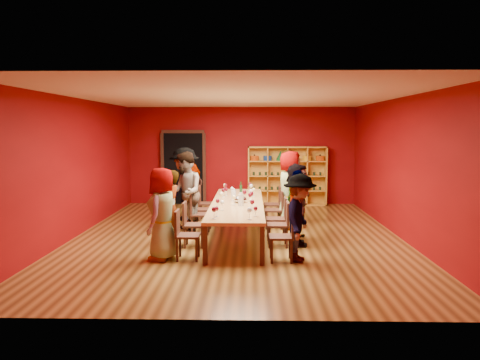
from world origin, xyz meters
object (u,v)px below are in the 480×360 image
chair_person_left_4 (204,201)px  person_left_0 (162,214)px  person_left_1 (170,208)px  person_right_3 (290,190)px  chair_person_right_4 (275,202)px  person_right_2 (297,202)px  wine_bottle (241,189)px  chair_person_left_3 (200,207)px  person_right_4 (290,186)px  chair_person_left_1 (190,222)px  chair_person_right_1 (282,222)px  person_right_0 (300,218)px  tasting_table (237,205)px  chair_person_left_2 (197,212)px  chair_person_left_0 (183,232)px  chair_person_right_2 (280,216)px  shelving_unit (287,173)px  chair_person_right_0 (286,233)px  person_right_1 (297,209)px  chair_person_right_3 (277,207)px  spittoon_bowl (240,199)px  person_left_3 (185,188)px  person_left_4 (190,185)px  person_left_2 (185,193)px

chair_person_left_4 → person_left_0: bearing=-95.8°
person_left_1 → chair_person_left_4: 2.75m
person_right_3 → chair_person_right_4: 0.98m
person_right_2 → wine_bottle: bearing=44.8°
chair_person_left_3 → person_right_4: 2.37m
chair_person_left_1 → chair_person_right_1: 1.82m
chair_person_left_3 → person_right_3: person_right_3 is taller
person_left_1 → person_right_0: person_right_0 is taller
tasting_table → chair_person_right_1: 1.26m
chair_person_left_2 → person_right_4: person_right_4 is taller
chair_person_left_0 → wine_bottle: wine_bottle is taller
person_left_0 → chair_person_left_3: 2.77m
tasting_table → person_right_4: person_right_4 is taller
chair_person_right_2 → wine_bottle: 1.96m
shelving_unit → person_right_3: person_right_3 is taller
chair_person_left_1 → person_right_4: 3.43m
chair_person_left_0 → person_left_1: size_ratio=0.58×
shelving_unit → chair_person_left_0: bearing=-110.6°
person_left_0 → person_right_2: person_left_0 is taller
shelving_unit → chair_person_right_0: bearing=-94.5°
chair_person_left_1 → person_right_2: 2.29m
shelving_unit → chair_person_left_1: size_ratio=2.70×
tasting_table → chair_person_left_4: (-0.91, 1.80, -0.20)m
person_right_1 → chair_person_left_4: bearing=31.4°
chair_person_left_4 → person_right_4: bearing=-2.7°
chair_person_right_1 → chair_person_right_2: same height
chair_person_right_3 → person_right_4: (0.38, 0.84, 0.40)m
person_left_0 → spittoon_bowl: bearing=155.2°
chair_person_left_2 → person_left_3: 0.87m
chair_person_left_0 → person_left_4: 3.67m
person_right_4 → tasting_table: bearing=158.9°
chair_person_right_2 → wine_bottle: wine_bottle is taller
chair_person_left_4 → person_right_3: size_ratio=0.49×
chair_person_right_0 → chair_person_right_1: same height
person_left_0 → person_right_4: 4.36m
shelving_unit → person_left_1: (-2.70, -5.22, -0.22)m
shelving_unit → spittoon_bowl: bearing=-107.1°
person_right_2 → person_right_4: size_ratio=0.90×
person_left_2 → chair_person_right_2: 2.17m
chair_person_left_2 → person_right_0: person_right_0 is taller
person_left_2 → person_right_4: bearing=105.4°
person_left_1 → person_left_4: (0.04, 2.71, 0.14)m
shelving_unit → wine_bottle: size_ratio=8.49×
chair_person_right_2 → person_right_3: size_ratio=0.49×
chair_person_left_0 → chair_person_left_3: bearing=90.0°
chair_person_left_1 → chair_person_left_2: size_ratio=1.00×
person_right_3 → person_right_4: bearing=-2.9°
chair_person_left_1 → chair_person_right_2: same height
person_left_4 → person_right_1: person_left_4 is taller
person_left_0 → person_right_1: (2.49, 0.98, -0.06)m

